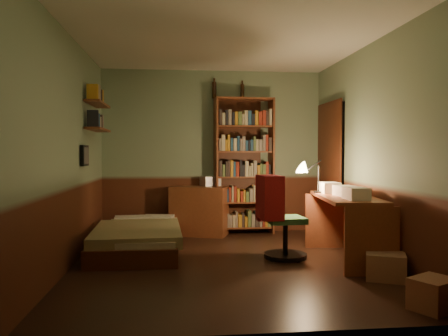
{
  "coord_description": "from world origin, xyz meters",
  "views": [
    {
      "loc": [
        -0.55,
        -5.01,
        1.28
      ],
      "look_at": [
        0.0,
        0.25,
        1.1
      ],
      "focal_mm": 35.0,
      "sensor_mm": 36.0,
      "label": 1
    }
  ],
  "objects": [
    {
      "name": "floor",
      "position": [
        0.0,
        0.0,
        -0.01
      ],
      "size": [
        3.5,
        4.0,
        0.02
      ],
      "primitive_type": "cube",
      "color": "black",
      "rests_on": "ground"
    },
    {
      "name": "ceiling",
      "position": [
        0.0,
        0.0,
        2.61
      ],
      "size": [
        3.5,
        4.0,
        0.02
      ],
      "primitive_type": "cube",
      "color": "silver",
      "rests_on": "wall_back"
    },
    {
      "name": "wall_back",
      "position": [
        0.0,
        2.01,
        1.3
      ],
      "size": [
        3.5,
        0.02,
        2.6
      ],
      "primitive_type": "cube",
      "color": "gray",
      "rests_on": "ground"
    },
    {
      "name": "wall_left",
      "position": [
        -1.76,
        0.0,
        1.3
      ],
      "size": [
        0.02,
        4.0,
        2.6
      ],
      "primitive_type": "cube",
      "color": "gray",
      "rests_on": "ground"
    },
    {
      "name": "wall_right",
      "position": [
        1.76,
        0.0,
        1.3
      ],
      "size": [
        0.02,
        4.0,
        2.6
      ],
      "primitive_type": "cube",
      "color": "gray",
      "rests_on": "ground"
    },
    {
      "name": "wall_front",
      "position": [
        0.0,
        -2.01,
        1.3
      ],
      "size": [
        3.5,
        0.02,
        2.6
      ],
      "primitive_type": "cube",
      "color": "gray",
      "rests_on": "ground"
    },
    {
      "name": "doorway",
      "position": [
        1.72,
        1.3,
        1.0
      ],
      "size": [
        0.06,
        0.9,
        2.0
      ],
      "primitive_type": "cube",
      "color": "black",
      "rests_on": "ground"
    },
    {
      "name": "door_trim",
      "position": [
        1.69,
        1.3,
        1.0
      ],
      "size": [
        0.02,
        0.98,
        2.08
      ],
      "primitive_type": "cube",
      "color": "#3B190C",
      "rests_on": "ground"
    },
    {
      "name": "bed",
      "position": [
        -1.07,
        0.77,
        0.28
      ],
      "size": [
        1.04,
        1.92,
        0.57
      ],
      "primitive_type": "cube",
      "rotation": [
        0.0,
        0.0,
        -0.01
      ],
      "color": "olive",
      "rests_on": "ground"
    },
    {
      "name": "dresser",
      "position": [
        -0.23,
        1.76,
        0.38
      ],
      "size": [
        0.95,
        0.68,
        0.76
      ],
      "primitive_type": "cube",
      "rotation": [
        0.0,
        0.0,
        -0.33
      ],
      "color": "brown",
      "rests_on": "ground"
    },
    {
      "name": "mini_stereo",
      "position": [
        -0.05,
        1.89,
        0.83
      ],
      "size": [
        0.34,
        0.31,
        0.15
      ],
      "primitive_type": "cube",
      "rotation": [
        0.0,
        0.0,
        0.41
      ],
      "color": "#B2B2B7",
      "rests_on": "dresser"
    },
    {
      "name": "bookshelf",
      "position": [
        0.48,
        1.85,
        1.08
      ],
      "size": [
        0.94,
        0.37,
        2.15
      ],
      "primitive_type": "cube",
      "rotation": [
        0.0,
        0.0,
        0.09
      ],
      "color": "brown",
      "rests_on": "ground"
    },
    {
      "name": "bottle_left",
      "position": [
        0.02,
        1.96,
        2.28
      ],
      "size": [
        0.08,
        0.08,
        0.26
      ],
      "primitive_type": "cylinder",
      "rotation": [
        0.0,
        0.0,
        -0.1
      ],
      "color": "black",
      "rests_on": "bookshelf"
    },
    {
      "name": "bottle_right",
      "position": [
        0.47,
        1.96,
        2.27
      ],
      "size": [
        0.08,
        0.08,
        0.23
      ],
      "primitive_type": "cylinder",
      "rotation": [
        0.0,
        0.0,
        -0.25
      ],
      "color": "black",
      "rests_on": "bookshelf"
    },
    {
      "name": "desk",
      "position": [
        1.44,
        -0.01,
        0.39
      ],
      "size": [
        0.77,
        1.5,
        0.77
      ],
      "primitive_type": "cube",
      "rotation": [
        0.0,
        0.0,
        -0.12
      ],
      "color": "brown",
      "rests_on": "ground"
    },
    {
      "name": "paper_stack",
      "position": [
        1.41,
        0.4,
        0.82
      ],
      "size": [
        0.2,
        0.26,
        0.1
      ],
      "primitive_type": "cube",
      "rotation": [
        0.0,
        0.0,
        -0.03
      ],
      "color": "silver",
      "rests_on": "desk"
    },
    {
      "name": "desk_lamp",
      "position": [
        1.25,
        0.44,
        1.07
      ],
      "size": [
        0.23,
        0.23,
        0.6
      ],
      "primitive_type": "cone",
      "rotation": [
        0.0,
        0.0,
        0.33
      ],
      "color": "black",
      "rests_on": "desk"
    },
    {
      "name": "office_chair",
      "position": [
        0.74,
        0.17,
        0.55
      ],
      "size": [
        0.58,
        0.52,
        1.1
      ],
      "primitive_type": "cube",
      "rotation": [
        0.0,
        0.0,
        0.07
      ],
      "color": "#2F6537",
      "rests_on": "ground"
    },
    {
      "name": "red_jacket",
      "position": [
        0.77,
        -0.07,
        1.36
      ],
      "size": [
        0.32,
        0.48,
        0.53
      ],
      "primitive_type": "cube",
      "rotation": [
        0.0,
        0.0,
        0.17
      ],
      "color": "maroon",
      "rests_on": "office_chair"
    },
    {
      "name": "wall_shelf_lower",
      "position": [
        -1.64,
        1.1,
        1.6
      ],
      "size": [
        0.2,
        0.9,
        0.03
      ],
      "primitive_type": "cube",
      "color": "brown",
      "rests_on": "wall_left"
    },
    {
      "name": "wall_shelf_upper",
      "position": [
        -1.64,
        1.1,
        1.95
      ],
      "size": [
        0.2,
        0.9,
        0.03
      ],
      "primitive_type": "cube",
      "color": "brown",
      "rests_on": "wall_left"
    },
    {
      "name": "framed_picture",
      "position": [
        -1.72,
        0.6,
        1.25
      ],
      "size": [
        0.04,
        0.32,
        0.26
      ],
      "primitive_type": "cube",
      "color": "black",
      "rests_on": "wall_left"
    },
    {
      "name": "cardboard_box_a",
      "position": [
        1.52,
        -1.68,
        0.13
      ],
      "size": [
        0.44,
        0.41,
        0.26
      ],
      "primitive_type": "cube",
      "rotation": [
        0.0,
        0.0,
        0.5
      ],
      "color": "#996D4F",
      "rests_on": "ground"
    },
    {
      "name": "cardboard_box_b",
      "position": [
        1.54,
        -0.83,
        0.13
      ],
      "size": [
        0.47,
        0.44,
        0.27
      ],
      "primitive_type": "cube",
      "rotation": [
        0.0,
        0.0,
        -0.43
      ],
      "color": "#996D4F",
      "rests_on": "ground"
    }
  ]
}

